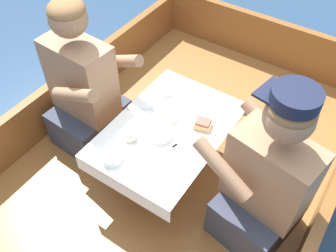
% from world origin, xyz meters
% --- Properties ---
extents(ground_plane, '(60.00, 60.00, 0.00)m').
position_xyz_m(ground_plane, '(0.00, 0.00, 0.00)').
color(ground_plane, navy).
extents(boat_deck, '(1.84, 2.82, 0.32)m').
position_xyz_m(boat_deck, '(0.00, 0.00, 0.16)').
color(boat_deck, brown).
rests_on(boat_deck, ground_plane).
extents(gunwale_port, '(0.06, 2.82, 0.33)m').
position_xyz_m(gunwale_port, '(-0.89, 0.00, 0.48)').
color(gunwale_port, brown).
rests_on(gunwale_port, boat_deck).
extents(gunwale_starboard, '(0.06, 2.82, 0.33)m').
position_xyz_m(gunwale_starboard, '(0.89, 0.00, 0.48)').
color(gunwale_starboard, brown).
rests_on(gunwale_starboard, boat_deck).
extents(bow_coaming, '(1.72, 0.06, 0.38)m').
position_xyz_m(bow_coaming, '(0.00, 1.38, 0.51)').
color(bow_coaming, brown).
rests_on(bow_coaming, boat_deck).
extents(cockpit_table, '(0.59, 0.85, 0.40)m').
position_xyz_m(cockpit_table, '(0.00, -0.03, 0.68)').
color(cockpit_table, '#B2B2B7').
rests_on(cockpit_table, boat_deck).
extents(person_port, '(0.54, 0.46, 1.00)m').
position_xyz_m(person_port, '(-0.59, -0.05, 0.73)').
color(person_port, '#333847').
rests_on(person_port, boat_deck).
extents(person_starboard, '(0.57, 0.52, 1.00)m').
position_xyz_m(person_starboard, '(0.59, -0.06, 0.73)').
color(person_starboard, '#333847').
rests_on(person_starboard, boat_deck).
extents(plate_sandwich, '(0.17, 0.17, 0.01)m').
position_xyz_m(plate_sandwich, '(0.16, 0.08, 0.73)').
color(plate_sandwich, white).
rests_on(plate_sandwich, cockpit_table).
extents(plate_bread, '(0.18, 0.18, 0.01)m').
position_xyz_m(plate_bread, '(0.03, 0.22, 0.73)').
color(plate_bread, white).
rests_on(plate_bread, cockpit_table).
extents(sandwich, '(0.11, 0.10, 0.05)m').
position_xyz_m(sandwich, '(0.16, 0.08, 0.76)').
color(sandwich, tan).
rests_on(sandwich, plate_sandwich).
extents(bowl_port_near, '(0.13, 0.13, 0.04)m').
position_xyz_m(bowl_port_near, '(-0.00, -0.10, 0.75)').
color(bowl_port_near, white).
rests_on(bowl_port_near, cockpit_table).
extents(bowl_starboard_near, '(0.11, 0.11, 0.04)m').
position_xyz_m(bowl_starboard_near, '(-0.12, -0.37, 0.75)').
color(bowl_starboard_near, white).
rests_on(bowl_starboard_near, cockpit_table).
extents(coffee_cup_port, '(0.10, 0.07, 0.06)m').
position_xyz_m(coffee_cup_port, '(-0.17, 0.20, 0.76)').
color(coffee_cup_port, white).
rests_on(coffee_cup_port, cockpit_table).
extents(coffee_cup_starboard, '(0.10, 0.07, 0.06)m').
position_xyz_m(coffee_cup_starboard, '(-0.02, 0.04, 0.75)').
color(coffee_cup_starboard, white).
rests_on(coffee_cup_starboard, cockpit_table).
extents(tin_can, '(0.07, 0.07, 0.05)m').
position_xyz_m(tin_can, '(-0.13, -0.20, 0.75)').
color(tin_can, silver).
rests_on(tin_can, cockpit_table).
extents(utensil_knife_starboard, '(0.14, 0.12, 0.00)m').
position_xyz_m(utensil_knife_starboard, '(-0.08, 0.16, 0.73)').
color(utensil_knife_starboard, silver).
rests_on(utensil_knife_starboard, cockpit_table).
extents(utensil_spoon_port, '(0.07, 0.17, 0.01)m').
position_xyz_m(utensil_spoon_port, '(0.21, -0.18, 0.73)').
color(utensil_spoon_port, silver).
rests_on(utensil_spoon_port, cockpit_table).
extents(utensil_spoon_starboard, '(0.07, 0.17, 0.01)m').
position_xyz_m(utensil_spoon_starboard, '(0.22, 0.29, 0.73)').
color(utensil_spoon_starboard, silver).
rests_on(utensil_spoon_starboard, cockpit_table).
extents(utensil_fork_starboard, '(0.05, 0.17, 0.00)m').
position_xyz_m(utensil_fork_starboard, '(0.09, -0.16, 0.73)').
color(utensil_fork_starboard, silver).
rests_on(utensil_fork_starboard, cockpit_table).
extents(utensil_spoon_center, '(0.15, 0.10, 0.01)m').
position_xyz_m(utensil_spoon_center, '(-0.19, 0.02, 0.73)').
color(utensil_spoon_center, silver).
rests_on(utensil_spoon_center, cockpit_table).
extents(utensil_knife_port, '(0.06, 0.17, 0.00)m').
position_xyz_m(utensil_knife_port, '(-0.11, -0.13, 0.73)').
color(utensil_knife_port, silver).
rests_on(utensil_knife_port, cockpit_table).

